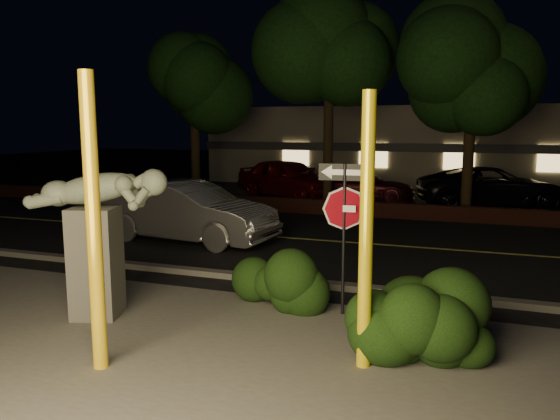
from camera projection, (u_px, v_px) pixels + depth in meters
The scene contains 22 objects.
ground at pixel (379, 224), 16.96m from camera, with size 90.00×90.00×0.00m, color black.
patio at pixel (227, 373), 6.74m from camera, with size 14.00×6.00×0.02m, color #4C4944.
road at pixel (359, 243), 14.17m from camera, with size 80.00×8.00×0.01m, color black.
lane_marking at pixel (359, 243), 14.17m from camera, with size 80.00×0.12×0.01m, color #BEB54C.
curb at pixel (315, 284), 10.35m from camera, with size 80.00×0.25×0.12m, color #4C4944.
brick_wall at pixel (385, 210), 18.13m from camera, with size 40.00×0.35×0.50m, color #3F1B14.
parking_lot at pixel (406, 197), 23.47m from camera, with size 40.00×12.00×0.01m, color black.
building at pixel (425, 144), 30.59m from camera, with size 22.00×10.20×4.00m.
tree_far_a at pixel (193, 67), 21.62m from camera, with size 4.60×4.60×7.43m.
tree_far_b at pixel (329, 42), 19.85m from camera, with size 5.20×5.20×8.41m.
tree_far_c at pixel (474, 45), 17.86m from camera, with size 4.80×4.80×7.84m.
yellow_pole_left at pixel (94, 225), 6.60m from camera, with size 0.18×0.18×3.67m, color yellow.
yellow_pole_right at pixel (366, 234), 6.66m from camera, with size 0.17×0.17×3.45m, color yellow.
signpost at pixel (344, 209), 8.56m from camera, with size 0.83×0.10×2.44m.
sculpture at pixel (97, 227), 8.52m from camera, with size 2.20×1.19×2.37m.
hedge_center at pixel (279, 275), 9.26m from camera, with size 2.00×0.94×1.04m, color black.
hedge_right at pixel (419, 312), 7.11m from camera, with size 1.90×1.02×1.24m, color black.
hedge_far_right at pixel (417, 315), 7.24m from camera, with size 1.55×0.97×1.07m, color black.
silver_sedan at pixel (187, 212), 14.31m from camera, with size 1.68×4.82×1.59m, color #A2A1A5.
parked_car_red at pixel (288, 178), 23.11m from camera, with size 1.96×4.87×1.66m, color maroon.
parked_car_darkred at pixel (358, 185), 22.05m from camera, with size 1.84×4.52×1.31m, color #3F0F17.
parked_car_dark at pixel (493, 187), 20.33m from camera, with size 2.51×5.44×1.51m, color black.
Camera 1 is at (2.78, -6.75, 3.03)m, focal length 35.00 mm.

